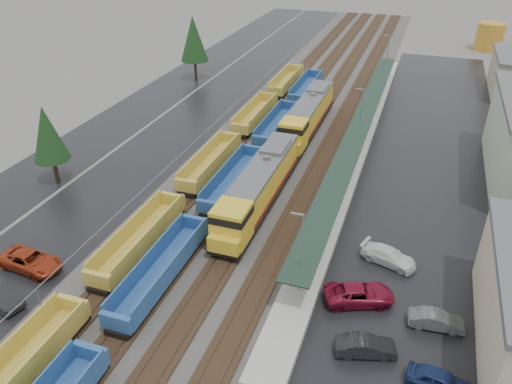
# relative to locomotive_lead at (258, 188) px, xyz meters

# --- Properties ---
(ballast_strip) EXTENTS (20.00, 160.00, 0.08)m
(ballast_strip) POSITION_rel_locomotive_lead_xyz_m (-2.00, 28.42, -2.46)
(ballast_strip) COLOR #302D2B
(ballast_strip) RESTS_ON ground
(trackbed) EXTENTS (14.60, 160.00, 0.22)m
(trackbed) POSITION_rel_locomotive_lead_xyz_m (-2.00, 28.42, -2.34)
(trackbed) COLOR black
(trackbed) RESTS_ON ground
(west_parking_lot) EXTENTS (10.00, 160.00, 0.02)m
(west_parking_lot) POSITION_rel_locomotive_lead_xyz_m (-17.00, 28.42, -2.49)
(west_parking_lot) COLOR black
(west_parking_lot) RESTS_ON ground
(west_road) EXTENTS (9.00, 160.00, 0.02)m
(west_road) POSITION_rel_locomotive_lead_xyz_m (-27.00, 28.42, -2.49)
(west_road) COLOR black
(west_road) RESTS_ON ground
(east_commuter_lot) EXTENTS (16.00, 100.00, 0.02)m
(east_commuter_lot) POSITION_rel_locomotive_lead_xyz_m (17.00, 18.42, -2.49)
(east_commuter_lot) COLOR black
(east_commuter_lot) RESTS_ON ground
(station_platform) EXTENTS (3.00, 80.00, 8.00)m
(station_platform) POSITION_rel_locomotive_lead_xyz_m (7.50, 18.43, -1.77)
(station_platform) COLOR #9E9B93
(station_platform) RESTS_ON ground
(chainlink_fence) EXTENTS (0.08, 160.04, 2.02)m
(chainlink_fence) POSITION_rel_locomotive_lead_xyz_m (-11.50, 26.86, -0.89)
(chainlink_fence) COLOR gray
(chainlink_fence) RESTS_ON ground
(tree_west_near) EXTENTS (3.96, 3.96, 9.00)m
(tree_west_near) POSITION_rel_locomotive_lead_xyz_m (-24.00, -1.58, 3.32)
(tree_west_near) COLOR #332316
(tree_west_near) RESTS_ON ground
(tree_west_far) EXTENTS (4.84, 4.84, 11.00)m
(tree_west_far) POSITION_rel_locomotive_lead_xyz_m (-25.00, 38.42, 4.62)
(tree_west_far) COLOR #332316
(tree_west_far) RESTS_ON ground
(locomotive_lead) EXTENTS (3.16, 20.84, 4.72)m
(locomotive_lead) POSITION_rel_locomotive_lead_xyz_m (0.00, 0.00, 0.00)
(locomotive_lead) COLOR black
(locomotive_lead) RESTS_ON ground
(locomotive_trail) EXTENTS (3.16, 20.84, 4.72)m
(locomotive_trail) POSITION_rel_locomotive_lead_xyz_m (0.00, 21.00, 0.00)
(locomotive_trail) COLOR black
(locomotive_trail) RESTS_ON ground
(well_string_yellow) EXTENTS (2.63, 95.27, 2.33)m
(well_string_yellow) POSITION_rel_locomotive_lead_xyz_m (-8.00, -1.97, -1.34)
(well_string_yellow) COLOR #A5912D
(well_string_yellow) RESTS_ON ground
(well_string_blue) EXTENTS (2.59, 97.59, 2.29)m
(well_string_blue) POSITION_rel_locomotive_lead_xyz_m (-4.00, -5.11, -1.35)
(well_string_blue) COLOR navy
(well_string_blue) RESTS_ON ground
(storage_tank) EXTENTS (5.67, 5.67, 5.67)m
(storage_tank) POSITION_rel_locomotive_lead_xyz_m (26.13, 77.32, 0.33)
(storage_tank) COLOR #B37F23
(storage_tank) RESTS_ON ground
(parked_car_west_c) EXTENTS (3.23, 6.02, 1.61)m
(parked_car_west_c) POSITION_rel_locomotive_lead_xyz_m (-15.65, -15.73, -1.70)
(parked_car_west_c) COLOR #982E13
(parked_car_west_c) RESTS_ON ground
(parked_car_east_a) EXTENTS (2.70, 4.59, 1.43)m
(parked_car_east_a) POSITION_rel_locomotive_lead_xyz_m (13.47, -15.84, -1.79)
(parked_car_east_a) COLOR black
(parked_car_east_a) RESTS_ON ground
(parked_car_east_b) EXTENTS (4.43, 6.13, 1.55)m
(parked_car_east_b) POSITION_rel_locomotive_lead_xyz_m (12.20, -10.61, -1.73)
(parked_car_east_b) COLOR maroon
(parked_car_east_b) RESTS_ON ground
(parked_car_east_c) EXTENTS (3.43, 5.36, 1.45)m
(parked_car_east_c) POSITION_rel_locomotive_lead_xyz_m (13.88, -4.75, -1.78)
(parked_car_east_c) COLOR silver
(parked_car_east_c) RESTS_ON ground
(parked_car_east_d) EXTENTS (2.27, 4.49, 1.47)m
(parked_car_east_d) POSITION_rel_locomotive_lead_xyz_m (18.48, -17.23, -1.77)
(parked_car_east_d) COLOR #15234F
(parked_car_east_d) RESTS_ON ground
(parked_car_east_e) EXTENTS (1.83, 4.23, 1.36)m
(parked_car_east_e) POSITION_rel_locomotive_lead_xyz_m (18.12, -11.52, -1.82)
(parked_car_east_e) COLOR #4F5254
(parked_car_east_e) RESTS_ON ground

